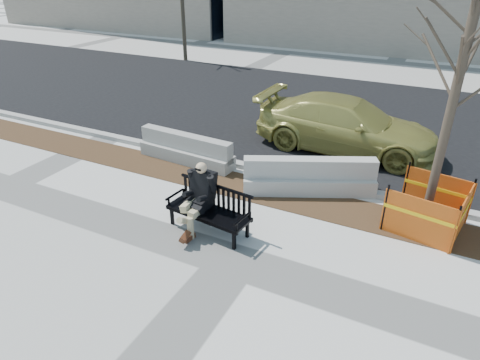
% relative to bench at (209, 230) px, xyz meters
% --- Properties ---
extents(ground, '(120.00, 120.00, 0.00)m').
position_rel_bench_xyz_m(ground, '(0.90, -0.63, 0.00)').
color(ground, beige).
rests_on(ground, ground).
extents(mulch_strip, '(40.00, 1.20, 0.02)m').
position_rel_bench_xyz_m(mulch_strip, '(0.90, 1.97, 0.00)').
color(mulch_strip, '#47301C').
rests_on(mulch_strip, ground).
extents(asphalt_street, '(60.00, 10.40, 0.01)m').
position_rel_bench_xyz_m(asphalt_street, '(0.90, 8.17, 0.00)').
color(asphalt_street, black).
rests_on(asphalt_street, ground).
extents(curb, '(60.00, 0.25, 0.12)m').
position_rel_bench_xyz_m(curb, '(0.90, 2.92, 0.06)').
color(curb, '#9E9B93').
rests_on(curb, ground).
extents(bench, '(1.83, 0.84, 0.94)m').
position_rel_bench_xyz_m(bench, '(0.00, 0.00, 0.00)').
color(bench, black).
rests_on(bench, ground).
extents(seated_man, '(0.72, 1.08, 1.41)m').
position_rel_bench_xyz_m(seated_man, '(-0.24, 0.08, 0.00)').
color(seated_man, black).
rests_on(seated_man, ground).
extents(tree_fence, '(2.39, 2.39, 5.14)m').
position_rel_bench_xyz_m(tree_fence, '(3.86, 2.10, 0.00)').
color(tree_fence, orange).
rests_on(tree_fence, ground).
extents(sedan, '(5.17, 2.25, 1.48)m').
position_rel_bench_xyz_m(sedan, '(1.41, 5.27, 0.00)').
color(sedan, '#9D9745').
rests_on(sedan, ground).
extents(jersey_barrier_left, '(2.81, 0.74, 0.80)m').
position_rel_bench_xyz_m(jersey_barrier_left, '(-2.19, 2.56, 0.00)').
color(jersey_barrier_left, '#98958F').
rests_on(jersey_barrier_left, ground).
extents(jersey_barrier_right, '(3.00, 1.83, 0.87)m').
position_rel_bench_xyz_m(jersey_barrier_right, '(1.28, 2.42, 0.00)').
color(jersey_barrier_right, '#AAA89F').
rests_on(jersey_barrier_right, ground).
extents(far_tree_left, '(2.63, 2.63, 6.20)m').
position_rel_bench_xyz_m(far_tree_left, '(-9.34, 13.45, 0.00)').
color(far_tree_left, '#43392B').
rests_on(far_tree_left, ground).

